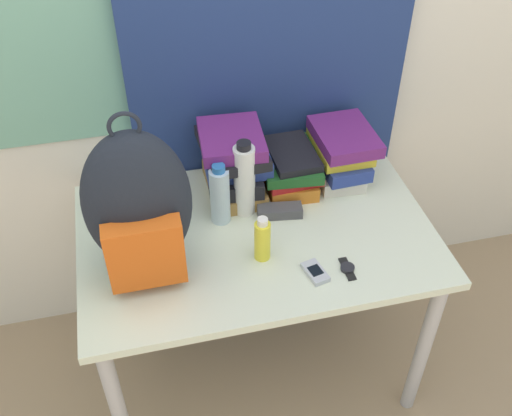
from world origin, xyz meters
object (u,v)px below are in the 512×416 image
Objects in this scene: sports_bottle at (244,180)px; wristwatch at (347,268)px; book_stack_left at (233,162)px; book_stack_right at (340,152)px; book_stack_center at (289,166)px; sunglasses_case at (280,211)px; sunscreen_bottle at (262,240)px; cell_phone at (315,272)px; backpack at (138,208)px; water_bottle at (220,195)px.

wristwatch is at bearing -54.02° from sports_bottle.
book_stack_left is 0.54m from wristwatch.
book_stack_left is at bearing 119.63° from wristwatch.
book_stack_right reaches higher than wristwatch.
book_stack_center is 3.02× the size of wristwatch.
book_stack_left is 1.84× the size of sunglasses_case.
sports_bottle reaches higher than sunscreen_bottle.
wristwatch is (0.10, -0.00, -0.00)m from cell_phone.
sports_bottle is 2.71× the size of cell_phone.
sports_bottle is at bearing -147.91° from book_stack_center.
book_stack_right is at bearing -0.57° from book_stack_left.
book_stack_center is 0.19m from sunglasses_case.
book_stack_right is 0.50m from sunscreen_bottle.
wristwatch is (0.14, -0.29, -0.01)m from sunglasses_case.
book_stack_left is at bearing -179.77° from book_stack_center.
sports_bottle reaches higher than wristwatch.
wristwatch is (0.24, -0.11, -0.07)m from sunscreen_bottle.
book_stack_right is (0.19, -0.00, 0.03)m from book_stack_center.
book_stack_left is (0.33, 0.30, -0.11)m from backpack.
sunscreen_bottle is 0.28m from wristwatch.
book_stack_left is at bearing 126.27° from sunglasses_case.
sunglasses_case is (0.10, 0.18, -0.06)m from sunscreen_bottle.
water_bottle is 2.17× the size of cell_phone.
book_stack_right is 0.48m from wristwatch.
backpack is 3.50× the size of sunglasses_case.
backpack is 2.43× the size of water_bottle.
book_stack_right is 1.73× the size of sunglasses_case.
cell_phone is (-0.23, -0.45, -0.09)m from book_stack_right.
sunglasses_case reaches higher than cell_phone.
backpack reaches higher than book_stack_left.
sunglasses_case is at bearing -148.50° from book_stack_right.
backpack is 3.44× the size of sunscreen_bottle.
book_stack_center is 1.07× the size of book_stack_right.
book_stack_center is 1.28× the size of water_bottle.
cell_phone is at bearing -17.43° from backpack.
sunglasses_case is (0.11, -0.05, -0.12)m from sports_bottle.
cell_phone is (0.14, -0.33, -0.13)m from sports_bottle.
book_stack_left is 1.00× the size of book_stack_center.
book_stack_left reaches higher than cell_phone.
wristwatch is (0.26, -0.45, -0.12)m from book_stack_left.
backpack is at bearing 172.78° from sunscreen_bottle.
cell_phone is at bearing -117.21° from book_stack_right.
book_stack_center is at bearing 97.54° from wristwatch.
book_stack_left reaches higher than wristwatch.
sports_bottle is 0.44m from wristwatch.
book_stack_center is at bearing 32.09° from sports_bottle.
sports_bottle is (0.01, -0.12, 0.01)m from book_stack_left.
wristwatch is at bearing -43.28° from water_bottle.
backpack is 2.02× the size of book_stack_right.
water_bottle is at bearing -164.03° from sports_bottle.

